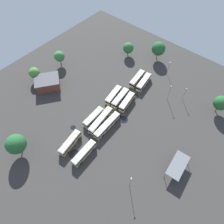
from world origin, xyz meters
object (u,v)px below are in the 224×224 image
(bus_row1_slot1, at_px, (101,120))
(maintenance_shelter, at_px, (178,165))
(bus_row2_slot1, at_px, (120,98))
(bus_row3_slot0, at_px, (144,82))
(bus_row0_slot2, at_px, (70,143))
(tree_north_edge, at_px, (16,144))
(tree_east_edge, at_px, (159,49))
(bus_row3_slot1, at_px, (137,79))
(bus_row0_slot0, at_px, (84,153))
(lamp_post_far_corner, at_px, (185,93))
(tree_northeast, at_px, (221,103))
(bus_row1_slot2, at_px, (94,117))
(lamp_post_near_entrance, at_px, (169,92))
(tree_northwest, at_px, (59,56))
(bus_row2_slot0, at_px, (127,102))
(bus_row2_slot2, at_px, (113,95))
(tree_south_edge, at_px, (128,48))
(depot_building, at_px, (48,83))
(lamp_post_by_building, at_px, (130,182))
(tree_west_edge, at_px, (34,73))
(lamp_post_mid_lot, at_px, (169,67))

(bus_row1_slot1, height_order, maintenance_shelter, maintenance_shelter)
(bus_row2_slot1, distance_m, bus_row3_slot0, 15.45)
(bus_row0_slot2, xyz_separation_m, tree_north_edge, (-14.28, 12.37, 4.80))
(tree_east_edge, bearing_deg, bus_row3_slot1, -174.55)
(bus_row0_slot0, bearing_deg, lamp_post_far_corner, -17.20)
(maintenance_shelter, relative_size, tree_east_edge, 1.11)
(tree_east_edge, distance_m, tree_northeast, 41.92)
(bus_row0_slot2, xyz_separation_m, bus_row1_slot1, (15.56, -2.21, 0.00))
(bus_row1_slot2, xyz_separation_m, lamp_post_near_entrance, (30.68, -18.26, 3.00))
(bus_row0_slot2, height_order, lamp_post_far_corner, lamp_post_far_corner)
(bus_row2_slot1, bearing_deg, lamp_post_near_entrance, -47.17)
(bus_row0_slot0, distance_m, bus_row0_slot2, 7.31)
(bus_row2_slot1, height_order, tree_northwest, tree_northwest)
(bus_row1_slot1, xyz_separation_m, tree_east_edge, (50.95, 4.67, 4.61))
(bus_row1_slot1, height_order, bus_row1_slot2, same)
(bus_row0_slot2, xyz_separation_m, tree_east_edge, (66.50, 2.45, 4.61))
(bus_row2_slot0, relative_size, lamp_post_near_entrance, 1.25)
(bus_row0_slot0, bearing_deg, tree_northwest, 57.87)
(bus_row2_slot2, xyz_separation_m, tree_south_edge, (28.88, 13.71, 2.94))
(depot_building, distance_m, tree_northwest, 16.62)
(bus_row1_slot1, xyz_separation_m, bus_row1_slot2, (-0.80, 3.37, -0.00))
(tree_northwest, bearing_deg, lamp_post_far_corner, -71.65)
(bus_row2_slot2, distance_m, lamp_post_by_building, 40.67)
(depot_building, bearing_deg, tree_northwest, 26.84)
(bus_row1_slot2, bearing_deg, tree_south_edge, 19.02)
(bus_row3_slot1, xyz_separation_m, tree_north_edge, (-59.67, 11.93, 4.80))
(tree_west_edge, bearing_deg, tree_northwest, -2.58)
(bus_row0_slot0, xyz_separation_m, tree_northwest, (28.98, 46.16, 3.47))
(tree_north_edge, xyz_separation_m, tree_northeast, (67.59, -49.70, -0.76))
(bus_row0_slot0, relative_size, bus_row2_slot0, 1.06)
(bus_row2_slot1, relative_size, tree_northeast, 1.29)
(bus_row1_slot2, relative_size, lamp_post_near_entrance, 1.26)
(bus_row3_slot0, xyz_separation_m, tree_north_edge, (-59.93, 15.75, 4.80))
(bus_row0_slot2, bearing_deg, bus_row2_slot0, -8.47)
(maintenance_shelter, distance_m, lamp_post_far_corner, 34.60)
(lamp_post_far_corner, relative_size, tree_east_edge, 0.74)
(bus_row0_slot2, bearing_deg, bus_row1_slot1, -8.10)
(bus_row0_slot0, xyz_separation_m, bus_row1_slot1, (15.06, 5.07, 0.00))
(bus_row0_slot0, distance_m, bus_row2_slot1, 30.59)
(bus_row0_slot0, bearing_deg, maintenance_shelter, -58.92)
(bus_row0_slot0, relative_size, tree_north_edge, 1.12)
(maintenance_shelter, bearing_deg, lamp_post_far_corner, 24.70)
(bus_row1_slot1, xyz_separation_m, lamp_post_mid_lot, (44.51, -5.96, 2.27))
(bus_row3_slot0, bearing_deg, bus_row2_slot1, 170.72)
(tree_northwest, bearing_deg, bus_row0_slot0, -122.13)
(bus_row2_slot0, xyz_separation_m, tree_northwest, (-1.13, 43.43, 3.48))
(bus_row2_slot2, height_order, lamp_post_by_building, lamp_post_by_building)
(bus_row2_slot0, height_order, bus_row3_slot0, same)
(lamp_post_mid_lot, distance_m, tree_northwest, 56.12)
(lamp_post_mid_lot, distance_m, tree_north_edge, 77.17)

